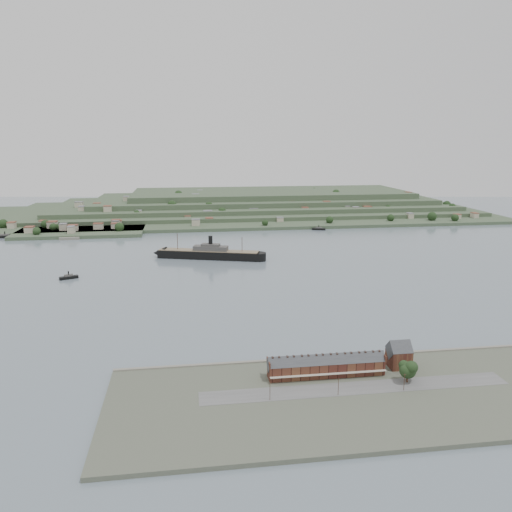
{
  "coord_description": "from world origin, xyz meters",
  "views": [
    {
      "loc": [
        -72.95,
        -377.08,
        109.68
      ],
      "look_at": [
        -15.19,
        30.0,
        14.49
      ],
      "focal_mm": 35.0,
      "sensor_mm": 36.0,
      "label": 1
    }
  ],
  "objects": [
    {
      "name": "ground",
      "position": [
        0.0,
        0.0,
        0.0
      ],
      "size": [
        1400.0,
        1400.0,
        0.0
      ],
      "primitive_type": "plane",
      "color": "slate",
      "rests_on": "ground"
    },
    {
      "name": "ferry_east",
      "position": [
        92.35,
        225.0,
        1.53
      ],
      "size": [
        17.56,
        8.81,
        6.35
      ],
      "color": "black",
      "rests_on": "ground"
    },
    {
      "name": "steamship",
      "position": [
        -55.22,
        87.86,
        4.9
      ],
      "size": [
        107.85,
        43.31,
        26.55
      ],
      "color": "black",
      "rests_on": "ground"
    },
    {
      "name": "tugboat",
      "position": [
        -168.96,
        31.34,
        1.61
      ],
      "size": [
        15.05,
        9.3,
        6.61
      ],
      "color": "black",
      "rests_on": "ground"
    },
    {
      "name": "gabled_building",
      "position": [
        27.5,
        -164.0,
        8.19
      ],
      "size": [
        10.4,
        10.18,
        14.09
      ],
      "color": "#431D17",
      "rests_on": "ground"
    },
    {
      "name": "near_shore",
      "position": [
        0.0,
        -186.75,
        1.01
      ],
      "size": [
        220.0,
        80.0,
        2.6
      ],
      "color": "#4C5142",
      "rests_on": "ground"
    },
    {
      "name": "fig_tree",
      "position": [
        25.04,
        -180.11,
        8.49
      ],
      "size": [
        9.53,
        8.26,
        10.64
      ],
      "color": "#422B1E",
      "rests_on": "ground"
    },
    {
      "name": "terrace_row",
      "position": [
        -10.0,
        -168.02,
        6.84
      ],
      "size": [
        55.6,
        9.8,
        11.07
      ],
      "color": "#431D17",
      "rests_on": "ground"
    },
    {
      "name": "far_peninsula",
      "position": [
        27.91,
        393.1,
        11.88
      ],
      "size": [
        760.0,
        309.0,
        30.0
      ],
      "color": "#31452E",
      "rests_on": "ground"
    },
    {
      "name": "ferry_west",
      "position": [
        -281.11,
        225.0,
        1.87
      ],
      "size": [
        20.73,
        6.0,
        7.75
      ],
      "color": "black",
      "rests_on": "ground"
    }
  ]
}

